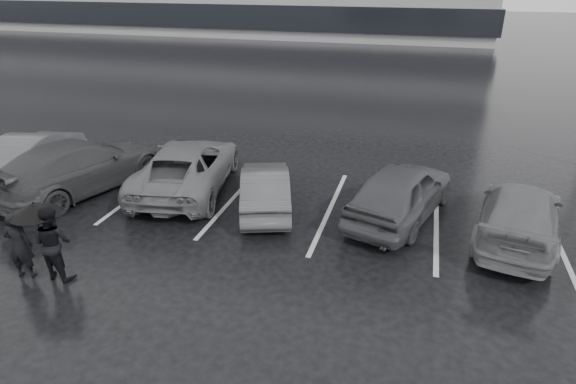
% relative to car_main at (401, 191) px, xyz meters
% --- Properties ---
extents(ground, '(160.00, 160.00, 0.00)m').
position_rel_car_main_xyz_m(ground, '(-2.42, -2.60, -0.73)').
color(ground, black).
rests_on(ground, ground).
extents(car_main, '(2.92, 4.62, 1.46)m').
position_rel_car_main_xyz_m(car_main, '(0.00, 0.00, 0.00)').
color(car_main, black).
rests_on(car_main, ground).
extents(car_west_a, '(2.34, 3.80, 1.18)m').
position_rel_car_main_xyz_m(car_west_a, '(-3.54, -0.46, -0.14)').
color(car_west_a, '#2B2C2E').
rests_on(car_west_a, ground).
extents(car_west_b, '(3.19, 5.37, 1.40)m').
position_rel_car_main_xyz_m(car_west_b, '(-6.15, 0.16, -0.03)').
color(car_west_b, '#49494B').
rests_on(car_west_b, ground).
extents(car_west_c, '(3.49, 5.56, 1.50)m').
position_rel_car_main_xyz_m(car_west_c, '(-9.12, -0.75, 0.02)').
color(car_west_c, black).
rests_on(car_west_c, ground).
extents(car_west_d, '(2.13, 4.27, 1.34)m').
position_rel_car_main_xyz_m(car_west_d, '(-11.36, -0.06, -0.06)').
color(car_west_d, '#2B2C2E').
rests_on(car_west_d, ground).
extents(car_east, '(2.60, 4.64, 1.27)m').
position_rel_car_main_xyz_m(car_east, '(2.80, -0.36, -0.10)').
color(car_east, '#49494B').
rests_on(car_east, ground).
extents(pedestrian_left, '(0.62, 0.48, 1.50)m').
position_rel_car_main_xyz_m(pedestrian_left, '(-7.42, -4.92, 0.02)').
color(pedestrian_left, black).
rests_on(pedestrian_left, ground).
extents(pedestrian_right, '(0.86, 0.70, 1.64)m').
position_rel_car_main_xyz_m(pedestrian_right, '(-6.72, -4.74, 0.09)').
color(pedestrian_right, black).
rests_on(pedestrian_right, ground).
extents(umbrella, '(1.00, 1.00, 1.69)m').
position_rel_car_main_xyz_m(umbrella, '(-7.04, -4.69, 0.81)').
color(umbrella, black).
rests_on(umbrella, ground).
extents(stall_stripes, '(19.72, 5.00, 0.00)m').
position_rel_car_main_xyz_m(stall_stripes, '(-3.22, -0.10, -0.73)').
color(stall_stripes, '#B9B9BC').
rests_on(stall_stripes, ground).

